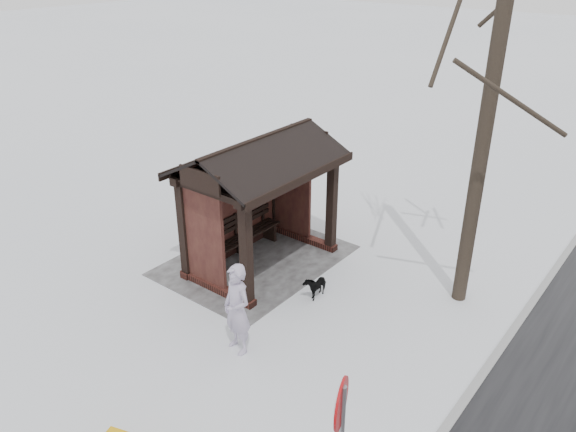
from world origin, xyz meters
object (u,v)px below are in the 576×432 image
(dog, at_px, (315,285))
(road_sign, at_px, (340,429))
(pedestrian, at_px, (237,309))
(bus_shelter, at_px, (255,176))

(dog, height_order, road_sign, road_sign)
(pedestrian, height_order, road_sign, road_sign)
(bus_shelter, xyz_separation_m, dog, (0.33, 1.92, -1.90))
(pedestrian, xyz_separation_m, road_sign, (1.86, 3.39, 0.86))
(bus_shelter, height_order, road_sign, bus_shelter)
(bus_shelter, distance_m, road_sign, 6.91)
(dog, bearing_deg, pedestrian, -95.91)
(bus_shelter, height_order, pedestrian, bus_shelter)
(road_sign, bearing_deg, bus_shelter, -150.98)
(pedestrian, relative_size, road_sign, 0.73)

